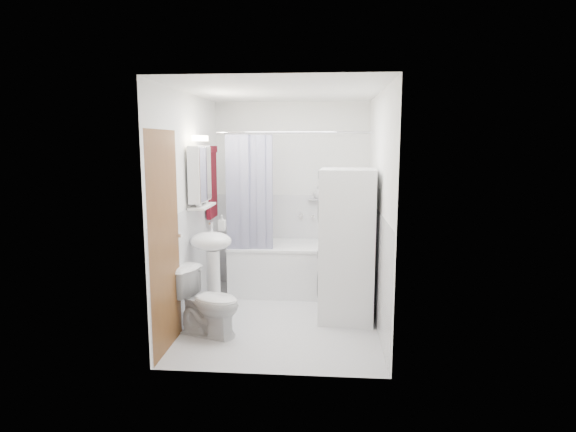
# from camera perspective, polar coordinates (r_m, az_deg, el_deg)

# --- Properties ---
(floor) EXTENTS (2.60, 2.60, 0.00)m
(floor) POSITION_cam_1_polar(r_m,az_deg,el_deg) (5.35, -0.60, -11.91)
(floor) COLOR silver
(floor) RESTS_ON ground
(room_walls) EXTENTS (2.60, 2.60, 2.60)m
(room_walls) POSITION_cam_1_polar(r_m,az_deg,el_deg) (5.02, -0.63, 4.15)
(room_walls) COLOR white
(room_walls) RESTS_ON ground
(wainscot) EXTENTS (1.98, 2.58, 2.58)m
(wainscot) POSITION_cam_1_polar(r_m,az_deg,el_deg) (5.46, -0.33, -4.92)
(wainscot) COLOR white
(wainscot) RESTS_ON ground
(door) EXTENTS (0.05, 2.00, 2.00)m
(door) POSITION_cam_1_polar(r_m,az_deg,el_deg) (4.74, -12.76, -2.29)
(door) COLOR brown
(door) RESTS_ON ground
(bathtub) EXTENTS (1.62, 0.77, 0.62)m
(bathtub) POSITION_cam_1_polar(r_m,az_deg,el_deg) (6.12, 0.88, -5.89)
(bathtub) COLOR white
(bathtub) RESTS_ON ground
(tub_spout) EXTENTS (0.04, 0.12, 0.04)m
(tub_spout) POSITION_cam_1_polar(r_m,az_deg,el_deg) (6.31, 2.90, 0.08)
(tub_spout) COLOR silver
(tub_spout) RESTS_ON room_walls
(curtain_rod) EXTENTS (1.80, 0.02, 0.02)m
(curtain_rod) POSITION_cam_1_polar(r_m,az_deg,el_deg) (5.60, 0.70, 9.89)
(curtain_rod) COLOR silver
(curtain_rod) RESTS_ON room_walls
(shower_curtain) EXTENTS (0.55, 0.02, 1.45)m
(shower_curtain) POSITION_cam_1_polar(r_m,az_deg,el_deg) (5.69, -4.62, 2.28)
(shower_curtain) COLOR #161449
(shower_curtain) RESTS_ON curtain_rod
(sink) EXTENTS (0.44, 0.37, 1.04)m
(sink) POSITION_cam_1_polar(r_m,az_deg,el_deg) (5.20, -9.02, -4.55)
(sink) COLOR white
(sink) RESTS_ON ground
(medicine_cabinet) EXTENTS (0.13, 0.50, 0.71)m
(medicine_cabinet) POSITION_cam_1_polar(r_m,az_deg,el_deg) (5.28, -10.40, 5.09)
(medicine_cabinet) COLOR white
(medicine_cabinet) RESTS_ON room_walls
(shelf) EXTENTS (0.18, 0.54, 0.02)m
(shelf) POSITION_cam_1_polar(r_m,az_deg,el_deg) (5.31, -10.14, 1.15)
(shelf) COLOR silver
(shelf) RESTS_ON room_walls
(shower_caddy) EXTENTS (0.22, 0.06, 0.02)m
(shower_caddy) POSITION_cam_1_polar(r_m,az_deg,el_deg) (6.27, 3.37, 1.98)
(shower_caddy) COLOR silver
(shower_caddy) RESTS_ON room_walls
(towel) EXTENTS (0.07, 0.37, 0.88)m
(towel) POSITION_cam_1_polar(r_m,az_deg,el_deg) (5.92, -9.05, 4.12)
(towel) COLOR #520A1F
(towel) RESTS_ON room_walls
(washer_dryer) EXTENTS (0.61, 0.60, 1.62)m
(washer_dryer) POSITION_cam_1_polar(r_m,az_deg,el_deg) (5.14, 6.97, -3.47)
(washer_dryer) COLOR white
(washer_dryer) RESTS_ON ground
(toilet) EXTENTS (0.76, 0.57, 0.66)m
(toilet) POSITION_cam_1_polar(r_m,az_deg,el_deg) (4.87, -9.46, -10.05)
(toilet) COLOR white
(toilet) RESTS_ON ground
(soap_pump) EXTENTS (0.08, 0.17, 0.08)m
(soap_pump) POSITION_cam_1_polar(r_m,az_deg,el_deg) (5.45, -7.83, -1.26)
(soap_pump) COLOR gray
(soap_pump) RESTS_ON sink
(shelf_bottle) EXTENTS (0.07, 0.18, 0.07)m
(shelf_bottle) POSITION_cam_1_polar(r_m,az_deg,el_deg) (5.16, -10.57, 1.46)
(shelf_bottle) COLOR gray
(shelf_bottle) RESTS_ON shelf
(shelf_cup) EXTENTS (0.10, 0.09, 0.10)m
(shelf_cup) POSITION_cam_1_polar(r_m,az_deg,el_deg) (5.42, -9.83, 1.98)
(shelf_cup) COLOR gray
(shelf_cup) RESTS_ON shelf
(shampoo_a) EXTENTS (0.13, 0.17, 0.13)m
(shampoo_a) POSITION_cam_1_polar(r_m,az_deg,el_deg) (6.26, 3.61, 2.66)
(shampoo_a) COLOR gray
(shampoo_a) RESTS_ON shower_caddy
(shampoo_b) EXTENTS (0.08, 0.21, 0.08)m
(shampoo_b) POSITION_cam_1_polar(r_m,az_deg,el_deg) (6.26, 4.71, 2.42)
(shampoo_b) COLOR #205383
(shampoo_b) RESTS_ON shower_caddy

